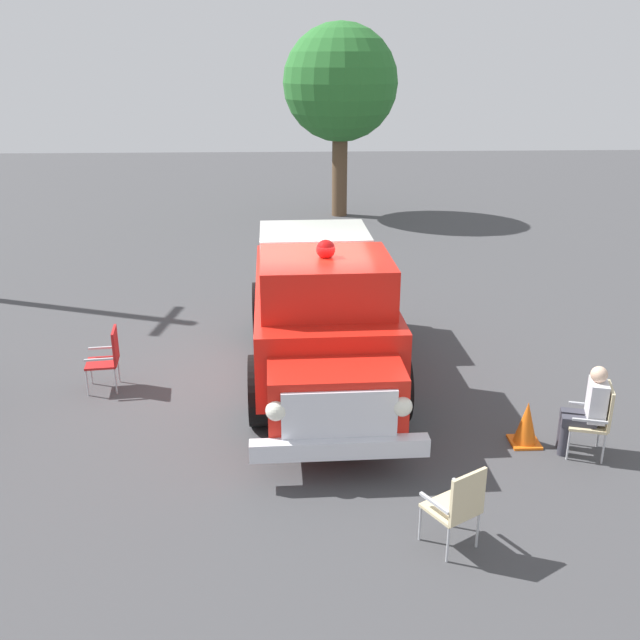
{
  "coord_description": "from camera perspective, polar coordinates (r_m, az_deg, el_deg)",
  "views": [
    {
      "loc": [
        -0.04,
        10.76,
        5.05
      ],
      "look_at": [
        -0.52,
        -0.23,
        0.93
      ],
      "focal_mm": 39.48,
      "sensor_mm": 36.0,
      "label": 1
    }
  ],
  "objects": [
    {
      "name": "lawn_chair_near_truck",
      "position": [
        10.11,
        21.54,
        -7.2
      ],
      "size": [
        0.61,
        0.62,
        1.02
      ],
      "color": "#B7BABF",
      "rests_on": "ground"
    },
    {
      "name": "lawn_chair_spare",
      "position": [
        7.88,
        11.18,
        -14.38
      ],
      "size": [
        0.67,
        0.68,
        1.02
      ],
      "color": "#B7BABF",
      "rests_on": "ground"
    },
    {
      "name": "lawn_chair_by_car",
      "position": [
        11.74,
        -16.77,
        -2.71
      ],
      "size": [
        0.55,
        0.57,
        1.02
      ],
      "color": "#B7BABF",
      "rests_on": "ground"
    },
    {
      "name": "traffic_cone",
      "position": [
        10.2,
        16.39,
        -8.06
      ],
      "size": [
        0.4,
        0.4,
        0.64
      ],
      "color": "orange",
      "rests_on": "ground"
    },
    {
      "name": "spectator_seated",
      "position": [
        10.04,
        20.87,
        -6.6
      ],
      "size": [
        0.61,
        0.5,
        1.29
      ],
      "color": "#383842",
      "rests_on": "ground"
    },
    {
      "name": "vintage_fire_truck",
      "position": [
        11.43,
        0.08,
        0.85
      ],
      "size": [
        2.45,
        6.01,
        2.59
      ],
      "color": "black",
      "rests_on": "ground"
    },
    {
      "name": "ground_plane",
      "position": [
        11.88,
        -2.46,
        -4.63
      ],
      "size": [
        60.0,
        60.0,
        0.0
      ],
      "primitive_type": "plane",
      "color": "#424244"
    },
    {
      "name": "oak_tree_left",
      "position": [
        23.68,
        1.67,
        18.58
      ],
      "size": [
        3.68,
        3.68,
        6.12
      ],
      "color": "brown",
      "rests_on": "ground"
    }
  ]
}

